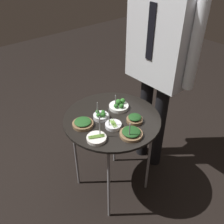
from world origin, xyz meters
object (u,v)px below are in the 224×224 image
bowl_spinach_far_rim (135,119)px  waiter_figure (160,51)px  bowl_asparagus_mid_left (113,125)px  bowl_asparagus_center (97,138)px  bowl_broccoli_near_rim (101,116)px  bowl_spinach_back_right (131,133)px  bowl_spinach_front_left (83,123)px  bowl_broccoli_mid_right (119,106)px  serving_cart (112,123)px

bowl_spinach_far_rim → waiter_figure: size_ratio=0.07×
bowl_asparagus_mid_left → bowl_spinach_far_rim: bearing=71.2°
bowl_asparagus_mid_left → waiter_figure: bearing=101.8°
bowl_asparagus_center → bowl_broccoli_near_rim: bearing=134.4°
bowl_spinach_back_right → waiter_figure: bearing=116.2°
bowl_broccoli_near_rim → bowl_asparagus_center: bearing=-45.6°
bowl_spinach_front_left → bowl_broccoli_near_rim: 0.15m
bowl_spinach_front_left → waiter_figure: waiter_figure is taller
bowl_spinach_back_right → bowl_spinach_front_left: bearing=-148.5°
bowl_spinach_front_left → bowl_asparagus_center: bowl_asparagus_center is taller
waiter_figure → bowl_broccoli_mid_right: bearing=-93.7°
waiter_figure → bowl_asparagus_mid_left: bearing=-78.2°
bowl_spinach_back_right → waiter_figure: waiter_figure is taller
bowl_spinach_front_left → bowl_asparagus_center: (0.18, -0.02, -0.01)m
bowl_broccoli_near_rim → bowl_spinach_back_right: bearing=7.1°
bowl_spinach_far_rim → bowl_broccoli_near_rim: size_ratio=0.78×
bowl_spinach_back_right → bowl_spinach_far_rim: bearing=126.7°
bowl_spinach_back_right → bowl_asparagus_center: bearing=-120.5°
bowl_broccoli_mid_right → waiter_figure: 0.51m
serving_cart → bowl_spinach_far_rim: (0.14, 0.09, 0.08)m
bowl_broccoli_mid_right → bowl_asparagus_center: bowl_asparagus_center is taller
waiter_figure → bowl_spinach_far_rim: bearing=-67.4°
bowl_spinach_front_left → bowl_spinach_far_rim: size_ratio=1.25×
bowl_spinach_back_right → serving_cart: bearing=172.1°
bowl_spinach_front_left → bowl_spinach_far_rim: bowl_spinach_far_rim is taller
bowl_asparagus_center → waiter_figure: bearing=101.4°
bowl_spinach_front_left → bowl_spinach_back_right: (0.29, 0.18, 0.00)m
bowl_spinach_far_rim → bowl_broccoli_near_rim: 0.24m
bowl_spinach_front_left → waiter_figure: 0.79m
serving_cart → bowl_broccoli_near_rim: 0.11m
bowl_asparagus_mid_left → bowl_spinach_far_rim: bowl_asparagus_mid_left is taller
bowl_asparagus_mid_left → bowl_spinach_far_rim: (0.05, 0.15, 0.01)m
serving_cart → bowl_spinach_back_right: (0.23, -0.03, 0.07)m
serving_cart → bowl_spinach_front_left: bowl_spinach_front_left is taller
bowl_broccoli_mid_right → waiter_figure: waiter_figure is taller
bowl_spinach_back_right → bowl_asparagus_mid_left: bearing=-168.4°
bowl_spinach_far_rim → bowl_asparagus_center: bowl_asparagus_center is taller
bowl_spinach_far_rim → bowl_broccoli_near_rim: (-0.18, -0.16, 0.00)m
bowl_broccoli_mid_right → bowl_spinach_far_rim: size_ratio=1.27×
bowl_spinach_front_left → bowl_asparagus_center: bearing=-5.6°
serving_cart → bowl_spinach_back_right: 0.24m
bowl_asparagus_center → bowl_broccoli_mid_right: bearing=116.4°
bowl_spinach_front_left → bowl_asparagus_center: 0.18m
bowl_spinach_front_left → bowl_broccoli_mid_right: bowl_broccoli_mid_right is taller
bowl_broccoli_mid_right → bowl_spinach_front_left: bearing=-90.8°
bowl_spinach_front_left → bowl_asparagus_mid_left: 0.21m
bowl_broccoli_mid_right → bowl_spinach_back_right: bowl_broccoli_mid_right is taller
bowl_asparagus_mid_left → bowl_broccoli_mid_right: bearing=128.4°
bowl_spinach_front_left → bowl_broccoli_mid_right: bearing=89.2°
bowl_spinach_far_rim → bowl_asparagus_center: bearing=-94.1°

